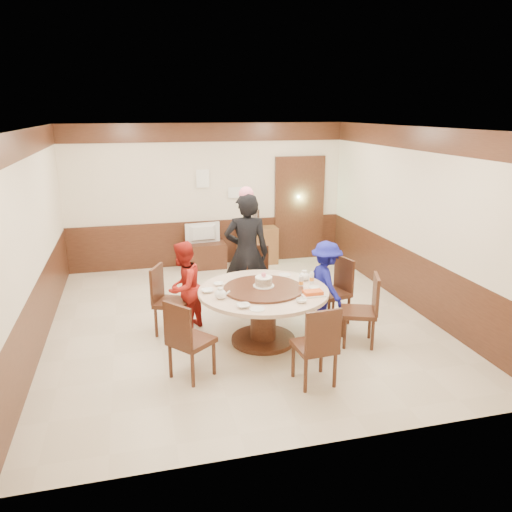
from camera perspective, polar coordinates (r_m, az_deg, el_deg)
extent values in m
plane|color=beige|center=(7.54, -1.69, -7.38)|extent=(6.00, 6.00, 0.00)
plane|color=white|center=(6.91, -1.89, 14.40)|extent=(6.00, 6.00, 0.00)
cube|color=beige|center=(9.99, -5.52, 6.86)|extent=(5.50, 0.04, 2.80)
cube|color=beige|center=(4.34, 6.82, -5.87)|extent=(5.50, 0.04, 2.80)
cube|color=beige|center=(7.06, -24.16, 1.51)|extent=(0.04, 6.00, 2.80)
cube|color=beige|center=(8.12, 17.57, 3.98)|extent=(0.04, 6.00, 2.80)
cube|color=#3E2013|center=(7.37, -1.72, -4.18)|extent=(5.50, 6.00, 0.90)
cube|color=#3E2013|center=(6.92, -1.87, 12.95)|extent=(5.50, 6.00, 0.35)
cube|color=#3E2013|center=(10.46, 4.96, 5.35)|extent=(1.05, 0.08, 2.18)
cube|color=#89D491|center=(10.47, 4.93, 5.37)|extent=(0.88, 0.02, 2.05)
cylinder|color=#3E2013|center=(6.89, 0.82, -9.48)|extent=(0.86, 0.86, 0.06)
cylinder|color=#3E2013|center=(6.76, 0.84, -7.00)|extent=(0.35, 0.35, 0.65)
cylinder|color=beige|center=(6.62, 0.85, -4.06)|extent=(1.73, 1.73, 0.05)
cylinder|color=#3E2013|center=(6.61, 0.85, -3.74)|extent=(1.06, 1.06, 0.03)
cube|color=#3E2013|center=(7.41, 8.65, -4.26)|extent=(0.54, 0.54, 0.06)
cube|color=#3E2013|center=(7.44, 10.02, -2.02)|extent=(0.15, 0.42, 0.50)
cube|color=#3E2013|center=(7.49, 8.57, -5.98)|extent=(0.36, 0.36, 0.42)
cube|color=#3E2013|center=(7.91, -0.39, -2.71)|extent=(0.60, 0.60, 0.06)
cube|color=#3E2013|center=(8.02, -0.02, -0.41)|extent=(0.39, 0.24, 0.50)
cube|color=#3E2013|center=(8.00, -0.39, -4.33)|extent=(0.36, 0.36, 0.42)
cube|color=#3E2013|center=(7.08, -9.56, -5.28)|extent=(0.58, 0.58, 0.06)
cube|color=#3E2013|center=(7.06, -11.26, -3.10)|extent=(0.21, 0.40, 0.50)
cube|color=#3E2013|center=(7.17, -9.47, -7.07)|extent=(0.36, 0.36, 0.42)
cube|color=#3E2013|center=(5.93, -7.38, -9.60)|extent=(0.62, 0.62, 0.06)
cube|color=#3E2013|center=(5.69, -8.96, -7.87)|extent=(0.30, 0.35, 0.50)
cube|color=#3E2013|center=(6.04, -7.29, -11.65)|extent=(0.36, 0.36, 0.42)
cube|color=#3E2013|center=(5.80, 6.68, -10.21)|extent=(0.47, 0.47, 0.06)
cube|color=#3E2013|center=(5.52, 7.69, -8.61)|extent=(0.42, 0.07, 0.50)
cube|color=#3E2013|center=(5.91, 6.60, -12.30)|extent=(0.36, 0.36, 0.42)
cube|color=#3E2013|center=(6.81, 11.63, -6.32)|extent=(0.57, 0.57, 0.06)
cube|color=#3E2013|center=(6.73, 13.55, -4.23)|extent=(0.19, 0.41, 0.50)
cube|color=#3E2013|center=(6.90, 11.52, -8.16)|extent=(0.36, 0.36, 0.42)
imported|color=black|center=(7.61, -1.08, 0.32)|extent=(0.76, 0.58, 1.86)
imported|color=#A31C15|center=(7.04, -8.30, -3.57)|extent=(0.78, 0.81, 1.31)
imported|color=navy|center=(7.30, 7.99, -3.10)|extent=(0.53, 0.84, 1.24)
cylinder|color=white|center=(6.65, 0.88, -3.41)|extent=(0.28, 0.28, 0.01)
cylinder|color=tan|center=(6.63, 0.88, -2.94)|extent=(0.23, 0.23, 0.10)
cylinder|color=white|center=(6.61, 0.88, -2.46)|extent=(0.23, 0.23, 0.01)
sphere|color=pink|center=(6.60, 0.88, -2.15)|extent=(0.07, 0.07, 0.07)
ellipsoid|color=white|center=(6.30, -4.08, -4.37)|extent=(0.17, 0.15, 0.13)
ellipsoid|color=white|center=(6.98, 5.53, -2.31)|extent=(0.17, 0.15, 0.13)
imported|color=white|center=(6.79, -4.30, -3.22)|extent=(0.13, 0.13, 0.03)
imported|color=white|center=(6.20, 5.22, -5.12)|extent=(0.14, 0.14, 0.04)
imported|color=white|center=(6.03, -1.44, -5.70)|extent=(0.16, 0.16, 0.04)
imported|color=white|center=(6.64, 6.65, -3.69)|extent=(0.15, 0.15, 0.05)
imported|color=white|center=(6.54, -5.56, -3.98)|extent=(0.16, 0.16, 0.04)
cylinder|color=white|center=(5.97, 0.14, -6.10)|extent=(0.18, 0.18, 0.01)
cylinder|color=white|center=(7.18, 3.29, -2.17)|extent=(0.18, 0.18, 0.01)
cube|color=white|center=(6.45, 6.52, -4.42)|extent=(0.30, 0.20, 0.02)
cube|color=#D34F18|center=(6.44, 6.53, -4.16)|extent=(0.24, 0.15, 0.04)
cylinder|color=silver|center=(6.68, 5.18, -2.97)|extent=(0.06, 0.06, 0.16)
cylinder|color=silver|center=(6.84, 6.40, -2.55)|extent=(0.06, 0.06, 0.16)
cube|color=#3E2013|center=(9.98, -5.95, 0.07)|extent=(0.85, 0.45, 0.50)
imported|color=gray|center=(9.87, -6.03, 2.58)|extent=(0.70, 0.17, 0.40)
cube|color=brown|center=(10.18, 0.14, 1.21)|extent=(0.80, 0.40, 0.75)
cylinder|color=silver|center=(10.04, -0.02, 4.31)|extent=(0.15, 0.15, 0.38)
cube|color=white|center=(9.88, -6.11, 8.79)|extent=(0.25, 0.00, 0.35)
cube|color=white|center=(10.03, -2.36, 7.25)|extent=(0.30, 0.00, 0.22)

